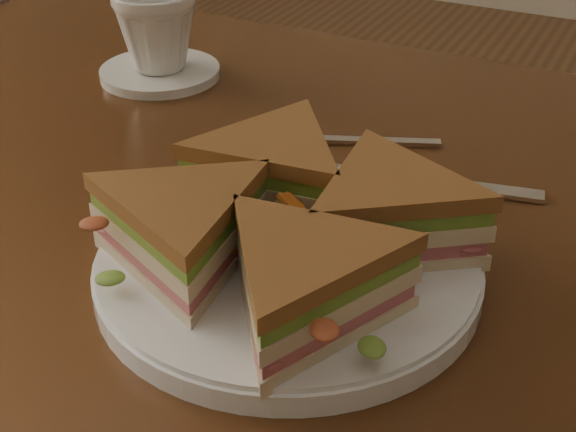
{
  "coord_description": "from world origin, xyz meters",
  "views": [
    {
      "loc": [
        0.22,
        -0.47,
        1.08
      ],
      "look_at": [
        0.02,
        -0.07,
        0.8
      ],
      "focal_mm": 50.0,
      "sensor_mm": 36.0,
      "label": 1
    }
  ],
  "objects": [
    {
      "name": "crisps_mound",
      "position": [
        0.02,
        -0.07,
        0.79
      ],
      "size": [
        0.09,
        0.09,
        0.05
      ],
      "primitive_type": null,
      "color": "#D0651A",
      "rests_on": "plate"
    },
    {
      "name": "plate",
      "position": [
        0.02,
        -0.07,
        0.76
      ],
      "size": [
        0.27,
        0.27,
        0.02
      ],
      "primitive_type": "cylinder",
      "color": "white",
      "rests_on": "table"
    },
    {
      "name": "saucer",
      "position": [
        -0.26,
        0.19,
        0.76
      ],
      "size": [
        0.13,
        0.13,
        0.01
      ],
      "primitive_type": "cylinder",
      "color": "white",
      "rests_on": "table"
    },
    {
      "name": "table",
      "position": [
        0.0,
        0.0,
        0.65
      ],
      "size": [
        1.2,
        0.8,
        0.75
      ],
      "color": "black",
      "rests_on": "ground"
    },
    {
      "name": "knife",
      "position": [
        0.05,
        0.09,
        0.75
      ],
      "size": [
        0.21,
        0.05,
        0.0
      ],
      "rotation": [
        0.0,
        0.0,
        0.2
      ],
      "color": "silver",
      "rests_on": "table"
    },
    {
      "name": "spoon",
      "position": [
        -0.07,
        0.12,
        0.75
      ],
      "size": [
        0.17,
        0.08,
        0.01
      ],
      "rotation": [
        0.0,
        0.0,
        0.39
      ],
      "color": "silver",
      "rests_on": "table"
    },
    {
      "name": "coffee_cup",
      "position": [
        -0.26,
        0.19,
        0.8
      ],
      "size": [
        0.11,
        0.11,
        0.08
      ],
      "primitive_type": "imported",
      "rotation": [
        0.0,
        0.0,
        -0.32
      ],
      "color": "white",
      "rests_on": "saucer"
    },
    {
      "name": "sandwich_wedges",
      "position": [
        0.02,
        -0.07,
        0.8
      ],
      "size": [
        0.31,
        0.31,
        0.06
      ],
      "color": "beige",
      "rests_on": "plate"
    }
  ]
}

